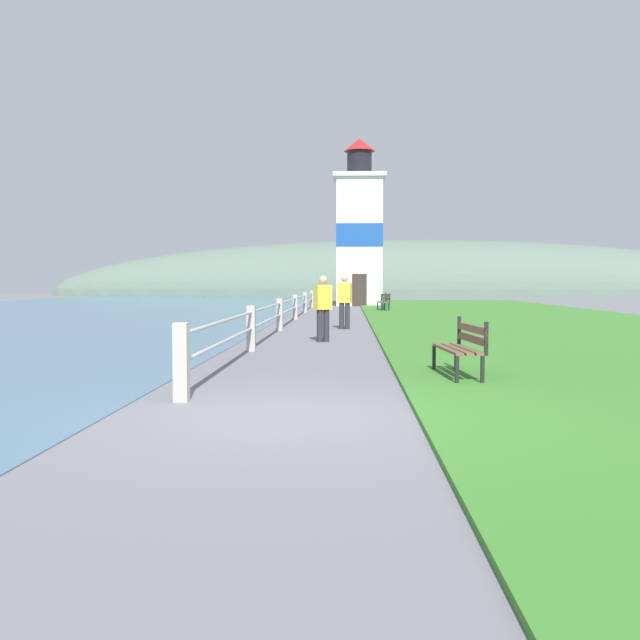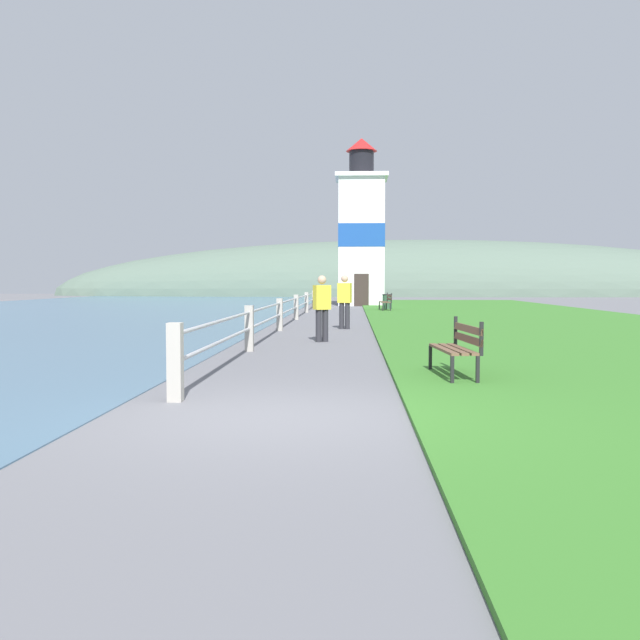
% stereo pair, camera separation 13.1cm
% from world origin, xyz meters
% --- Properties ---
extents(ground_plane, '(160.00, 160.00, 0.00)m').
position_xyz_m(ground_plane, '(0.00, 0.00, 0.00)').
color(ground_plane, slate).
extents(grass_verge, '(12.00, 58.99, 0.06)m').
position_xyz_m(grass_verge, '(7.48, 19.66, 0.03)').
color(grass_verge, '#387528').
rests_on(grass_verge, ground_plane).
extents(seawall_railing, '(0.18, 32.61, 1.00)m').
position_xyz_m(seawall_railing, '(-1.38, 17.21, 0.59)').
color(seawall_railing, '#A8A399').
rests_on(seawall_railing, ground_plane).
extents(park_bench_near, '(0.61, 1.69, 0.94)m').
position_xyz_m(park_bench_near, '(2.49, 3.22, 0.54)').
color(park_bench_near, brown).
rests_on(park_bench_near, ground_plane).
extents(park_bench_midway, '(0.58, 1.89, 0.94)m').
position_xyz_m(park_bench_midway, '(2.61, 28.74, 0.54)').
color(park_bench_midway, brown).
rests_on(park_bench_midway, ground_plane).
extents(lighthouse, '(3.26, 3.26, 10.52)m').
position_xyz_m(lighthouse, '(1.42, 37.46, 4.59)').
color(lighthouse, white).
rests_on(lighthouse, ground_plane).
extents(person_strolling, '(0.46, 0.39, 1.67)m').
position_xyz_m(person_strolling, '(0.09, 10.00, 0.90)').
color(person_strolling, '#28282D').
rests_on(person_strolling, ground_plane).
extents(person_by_railing, '(0.46, 0.33, 1.72)m').
position_xyz_m(person_by_railing, '(0.61, 14.89, 0.93)').
color(person_by_railing, '#28282D').
rests_on(person_by_railing, ground_plane).
extents(trash_bin, '(0.54, 0.54, 0.84)m').
position_xyz_m(trash_bin, '(2.73, 30.53, 0.42)').
color(trash_bin, '#2D5138').
rests_on(trash_bin, ground_plane).
extents(distant_hillside, '(80.00, 16.00, 12.00)m').
position_xyz_m(distant_hillside, '(8.00, 69.33, 0.00)').
color(distant_hillside, '#566B5B').
rests_on(distant_hillside, ground_plane).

